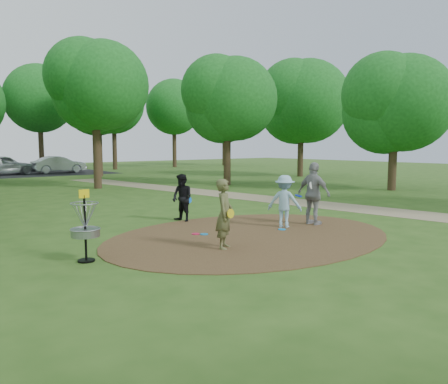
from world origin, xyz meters
TOP-DOWN VIEW (x-y plane):
  - ground at (0.00, 0.00)m, footprint 100.00×100.00m
  - dirt_clearing at (0.00, 0.00)m, footprint 8.40×8.40m
  - footpath at (6.50, 2.00)m, footprint 7.55×39.89m
  - parking_lot at (2.00, 30.00)m, footprint 14.00×8.00m
  - player_observer_with_disc at (-1.50, -0.67)m, footprint 0.72×0.70m
  - player_throwing_with_disc at (1.58, 0.28)m, footprint 1.25×1.17m
  - player_walking_with_disc at (-0.22, 3.06)m, footprint 0.72×0.82m
  - player_waiting_with_disc at (2.59, 0.01)m, footprint 0.57×1.17m
  - disc_ground_cyan at (-0.95, 0.89)m, footprint 0.22×0.22m
  - disc_ground_blue at (1.20, 0.01)m, footprint 0.22×0.22m
  - disc_ground_red at (-1.10, 1.08)m, footprint 0.22×0.22m
  - car_left at (0.35, 29.99)m, footprint 5.09×2.81m
  - car_right at (4.80, 29.90)m, footprint 4.42×1.55m
  - disc_golf_basket at (-4.50, 0.30)m, footprint 0.63×0.63m
  - tree_ring at (2.16, 9.04)m, footprint 37.61×45.68m

SIDE VIEW (x-z plane):
  - ground at x=0.00m, z-range 0.00..0.00m
  - parking_lot at x=2.00m, z-range 0.00..0.01m
  - footpath at x=6.50m, z-range 0.00..0.01m
  - dirt_clearing at x=0.00m, z-range 0.00..0.02m
  - disc_ground_cyan at x=-0.95m, z-range 0.02..0.04m
  - disc_ground_blue at x=1.20m, z-range 0.02..0.04m
  - disc_ground_red at x=-1.10m, z-range 0.02..0.04m
  - car_right at x=4.80m, z-range 0.00..1.46m
  - player_walking_with_disc at x=-0.22m, z-range 0.00..1.53m
  - player_throwing_with_disc at x=1.58m, z-range 0.00..1.57m
  - car_left at x=0.35m, z-range 0.00..1.64m
  - player_observer_with_disc at x=-1.50m, z-range 0.00..1.67m
  - disc_golf_basket at x=-4.50m, z-range 0.10..1.64m
  - player_waiting_with_disc at x=2.59m, z-range 0.00..1.94m
  - tree_ring at x=2.16m, z-range 0.75..9.65m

